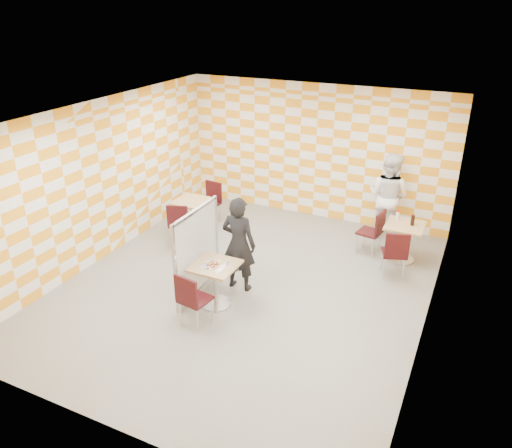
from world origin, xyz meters
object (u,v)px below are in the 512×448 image
(man_dark, at_px, (239,244))
(chair_empty_far, at_px, (211,199))
(second_table, at_px, (404,236))
(partition, at_px, (197,252))
(empty_table, at_px, (192,211))
(soda_bottle, at_px, (413,220))
(main_table, at_px, (215,278))
(chair_second_front, at_px, (395,251))
(chair_empty_near, at_px, (179,221))
(sport_bottle, at_px, (398,216))
(chair_second_side, at_px, (374,229))
(man_white, at_px, (388,196))
(chair_main_front, at_px, (191,297))

(man_dark, bearing_deg, chair_empty_far, -49.93)
(second_table, bearing_deg, partition, -137.80)
(empty_table, distance_m, soda_bottle, 4.46)
(main_table, distance_m, second_table, 3.78)
(man_dark, bearing_deg, chair_second_front, -147.70)
(main_table, relative_size, chair_empty_far, 0.81)
(second_table, distance_m, soda_bottle, 0.37)
(empty_table, height_order, chair_empty_near, chair_empty_near)
(second_table, height_order, chair_empty_near, chair_empty_near)
(empty_table, xyz_separation_m, chair_empty_far, (0.07, 0.68, 0.04))
(main_table, distance_m, chair_empty_far, 3.34)
(partition, height_order, sport_bottle, partition)
(sport_bottle, bearing_deg, empty_table, -168.54)
(chair_second_front, relative_size, chair_second_side, 1.00)
(main_table, height_order, chair_empty_far, chair_empty_far)
(main_table, distance_m, partition, 0.57)
(main_table, bearing_deg, chair_empty_far, 121.13)
(chair_second_front, xyz_separation_m, man_dark, (-2.36, -1.46, 0.30))
(second_table, distance_m, man_dark, 3.26)
(sport_bottle, bearing_deg, chair_empty_far, -177.84)
(second_table, bearing_deg, chair_empty_near, -162.66)
(partition, height_order, soda_bottle, partition)
(empty_table, bearing_deg, man_white, 22.73)
(main_table, bearing_deg, chair_second_front, 40.63)
(second_table, bearing_deg, chair_main_front, -125.16)
(sport_bottle, bearing_deg, chair_second_side, -158.14)
(chair_empty_far, xyz_separation_m, soda_bottle, (4.32, 0.03, 0.31))
(man_dark, relative_size, soda_bottle, 7.34)
(empty_table, bearing_deg, chair_empty_far, 84.10)
(chair_second_side, xyz_separation_m, chair_empty_far, (-3.64, 0.00, 0.00))
(chair_main_front, relative_size, soda_bottle, 4.02)
(main_table, distance_m, sport_bottle, 3.80)
(partition, bearing_deg, sport_bottle, 45.68)
(soda_bottle, bearing_deg, partition, -138.55)
(chair_empty_near, bearing_deg, sport_bottle, 20.08)
(second_table, xyz_separation_m, chair_empty_far, (-4.20, 0.00, 0.04))
(chair_main_front, height_order, partition, partition)
(second_table, height_order, chair_second_front, chair_second_front)
(chair_second_front, distance_m, partition, 3.50)
(second_table, bearing_deg, man_dark, -137.11)
(chair_second_front, distance_m, chair_empty_far, 4.26)
(empty_table, bearing_deg, soda_bottle, 9.15)
(partition, bearing_deg, chair_main_front, -64.35)
(man_white, bearing_deg, chair_empty_far, 31.43)
(chair_second_side, xyz_separation_m, chair_empty_near, (-3.63, -1.31, 0.00))
(main_table, bearing_deg, man_dark, 81.24)
(main_table, height_order, empty_table, same)
(chair_empty_far, bearing_deg, sport_bottle, 2.16)
(sport_bottle, bearing_deg, man_white, 114.78)
(partition, bearing_deg, soda_bottle, 41.45)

